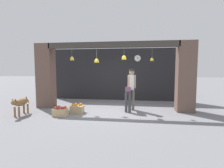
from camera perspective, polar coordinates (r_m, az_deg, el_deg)
The scene contains 12 objects.
ground_plane at distance 7.46m, azimuth -0.41°, elevation -8.63°, with size 60.00×60.00×0.00m, color slate.
shop_back_wall at distance 9.80m, azimuth 1.80°, elevation 3.13°, with size 7.39×0.12×2.87m, color #232326.
shop_pillar_left at distance 8.54m, azimuth -20.77°, elevation 2.52°, with size 0.70×0.60×2.87m, color brown.
shop_pillar_right at distance 7.73m, azimuth 22.87°, elevation 2.21°, with size 0.70×0.60×2.87m, color brown.
storefront_awning at distance 7.43m, azimuth -0.31°, elevation 12.46°, with size 5.49×0.28×0.88m.
dog at distance 7.46m, azimuth -27.73°, elevation -5.51°, with size 0.29×1.01×0.70m.
shopkeeper at distance 7.49m, azimuth 6.45°, elevation -0.50°, with size 0.34×0.29×1.75m.
worker_stooping at distance 7.27m, azimuth 5.30°, elevation -3.45°, with size 0.25×0.80×1.04m.
fruit_crate_oranges at distance 7.19m, azimuth -11.31°, elevation -7.89°, with size 0.50×0.36×0.38m.
fruit_crate_apples at distance 6.86m, azimuth -16.55°, elevation -8.63°, with size 0.50×0.35×0.37m.
water_bottle at distance 7.24m, azimuth -15.07°, elevation -8.27°, with size 0.07×0.07×0.26m.
wall_clock at distance 9.68m, azimuth 8.34°, elevation 8.32°, with size 0.36×0.03×0.36m.
Camera 1 is at (1.07, -7.17, 1.77)m, focal length 28.00 mm.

